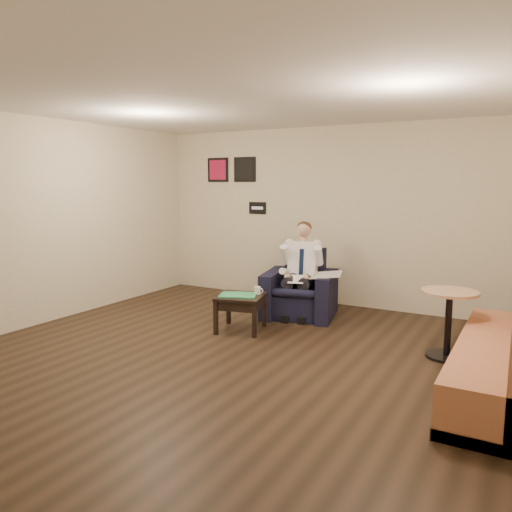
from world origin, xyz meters
The scene contains 17 objects.
ground centered at (0.00, 0.00, 0.00)m, with size 6.00×6.00×0.00m, color black.
wall_back centered at (0.00, 3.00, 1.40)m, with size 6.00×0.02×2.80m, color beige.
wall_left centered at (-3.00, 0.00, 1.40)m, with size 0.02×6.00×2.80m, color beige.
ceiling centered at (0.00, 0.00, 2.80)m, with size 6.00×6.00×0.02m, color white.
seating_sign centered at (-1.30, 2.98, 1.50)m, with size 0.32×0.02×0.20m, color black.
art_print_left centered at (-2.10, 2.98, 2.15)m, with size 0.42×0.03×0.42m, color #B91643.
art_print_right centered at (-1.55, 2.98, 2.15)m, with size 0.42×0.03×0.42m, color black.
armchair centered at (-0.07, 2.04, 0.48)m, with size 0.98×0.98×0.95m, color black.
seated_man centered at (-0.04, 1.92, 0.65)m, with size 0.62×0.93×1.30m, color white, non-canonical shape.
lap_papers centered at (-0.02, 1.82, 0.59)m, with size 0.22×0.31×0.01m, color white.
newspaper centered at (0.35, 2.03, 0.65)m, with size 0.41×0.52×0.01m, color silver.
side_table centered at (-0.43, 0.99, 0.24)m, with size 0.58×0.58×0.47m, color black.
green_folder centered at (-0.46, 0.97, 0.48)m, with size 0.47×0.34×0.01m, color #21A962.
coffee_mug centered at (-0.28, 1.16, 0.52)m, with size 0.09×0.09×0.10m, color white.
smartphone centered at (-0.42, 1.17, 0.48)m, with size 0.15×0.07×0.01m, color black.
banquette centered at (2.59, 0.56, 0.67)m, with size 0.62×2.60×1.33m, color #AA6542.
cafe_table centered at (2.10, 1.23, 0.38)m, with size 0.61×0.61×0.76m, color tan.
Camera 1 is at (2.87, -4.44, 1.93)m, focal length 35.00 mm.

